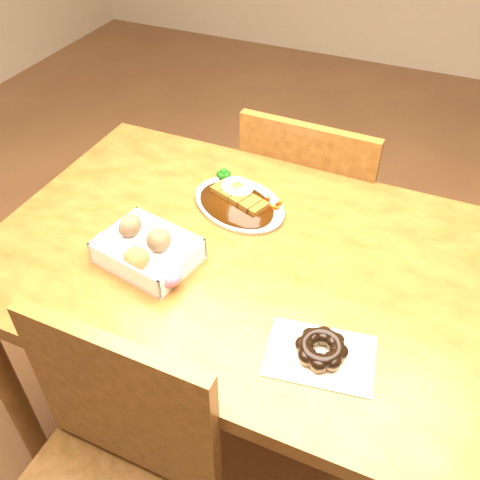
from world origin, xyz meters
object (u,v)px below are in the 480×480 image
at_px(table, 248,284).
at_px(chair_far, 312,214).
at_px(pon_de_ring, 321,349).
at_px(donut_box, 145,250).
at_px(katsu_curry_plate, 239,201).

xyz_separation_m(table, chair_far, (0.01, 0.53, -0.17)).
distance_m(table, pon_de_ring, 0.34).
bearing_deg(donut_box, chair_far, 71.93).
relative_size(table, chair_far, 1.38).
bearing_deg(chair_far, katsu_curry_plate, 76.50).
height_order(table, chair_far, chair_far).
relative_size(katsu_curry_plate, pon_de_ring, 1.39).
relative_size(chair_far, katsu_curry_plate, 2.81).
relative_size(donut_box, pon_de_ring, 1.08).
xyz_separation_m(chair_far, donut_box, (-0.21, -0.64, 0.30)).
height_order(donut_box, pon_de_ring, donut_box).
xyz_separation_m(katsu_curry_plate, pon_de_ring, (0.33, -0.37, 0.01)).
height_order(katsu_curry_plate, pon_de_ring, katsu_curry_plate).
distance_m(table, chair_far, 0.56).
bearing_deg(katsu_curry_plate, table, -59.63).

